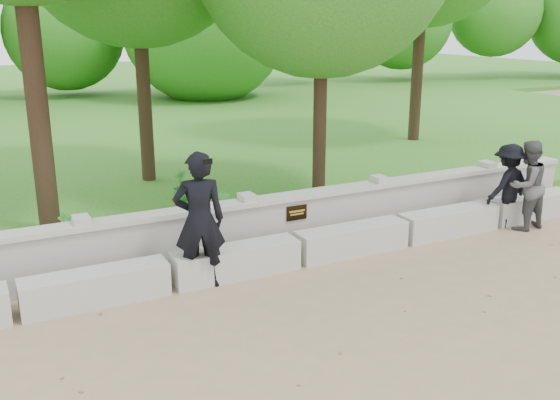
# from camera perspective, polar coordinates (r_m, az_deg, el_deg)

# --- Properties ---
(ground) EXTENTS (80.00, 80.00, 0.00)m
(ground) POSITION_cam_1_polar(r_m,az_deg,el_deg) (8.13, 8.06, -10.28)
(ground) COLOR #957A5B
(ground) RESTS_ON ground
(lawn) EXTENTS (40.00, 22.00, 0.25)m
(lawn) POSITION_cam_1_polar(r_m,az_deg,el_deg) (20.65, -14.84, 5.99)
(lawn) COLOR #2C631F
(lawn) RESTS_ON ground
(concrete_bench) EXTENTS (11.90, 0.45, 0.45)m
(concrete_bench) POSITION_cam_1_polar(r_m,az_deg,el_deg) (9.52, 1.55, -4.59)
(concrete_bench) COLOR #ABA9A2
(concrete_bench) RESTS_ON ground
(parapet_wall) EXTENTS (12.50, 0.35, 0.90)m
(parapet_wall) POSITION_cam_1_polar(r_m,az_deg,el_deg) (10.02, -0.36, -2.05)
(parapet_wall) COLOR #A19F98
(parapet_wall) RESTS_ON ground
(man_main) EXTENTS (0.79, 0.72, 1.93)m
(man_main) POSITION_cam_1_polar(r_m,az_deg,el_deg) (8.57, -7.39, -1.86)
(man_main) COLOR black
(man_main) RESTS_ON ground
(visitor_left) EXTENTS (0.81, 0.65, 1.60)m
(visitor_left) POSITION_cam_1_polar(r_m,az_deg,el_deg) (11.76, 21.63, 1.26)
(visitor_left) COLOR #46474C
(visitor_left) RESTS_ON ground
(visitor_mid) EXTENTS (1.04, 0.68, 1.50)m
(visitor_mid) POSITION_cam_1_polar(r_m,az_deg,el_deg) (11.82, 20.10, 1.25)
(visitor_mid) COLOR black
(visitor_mid) RESTS_ON ground
(shrub_a) EXTENTS (0.33, 0.33, 0.53)m
(shrub_a) POSITION_cam_1_polar(r_m,az_deg,el_deg) (10.13, -18.94, -2.45)
(shrub_a) COLOR #297929
(shrub_a) RESTS_ON lawn
(shrub_b) EXTENTS (0.39, 0.41, 0.60)m
(shrub_b) POSITION_cam_1_polar(r_m,az_deg,el_deg) (10.36, -5.16, -1.01)
(shrub_b) COLOR #297929
(shrub_b) RESTS_ON lawn
(shrub_d) EXTENTS (0.36, 0.39, 0.60)m
(shrub_d) POSITION_cam_1_polar(r_m,az_deg,el_deg) (12.03, -9.13, 1.30)
(shrub_d) COLOR #297929
(shrub_d) RESTS_ON lawn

